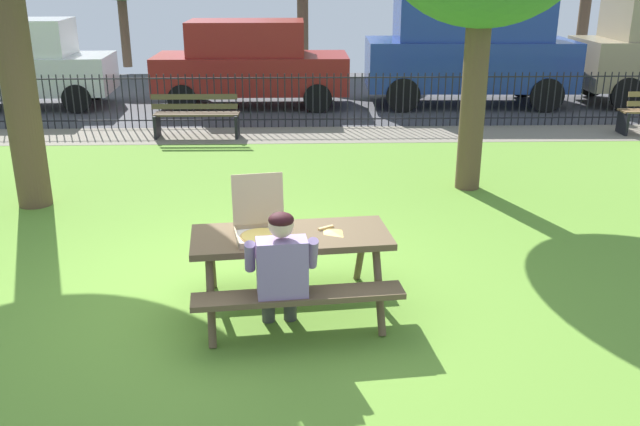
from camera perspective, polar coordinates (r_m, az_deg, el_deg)
ground at (r=8.60m, az=-6.21°, el=-1.33°), size 28.00×11.50×0.02m
cobblestone_walkway at (r=13.43m, az=-4.72°, el=6.42°), size 28.00×1.40×0.01m
street_asphalt at (r=17.86m, az=-4.07°, el=9.72°), size 28.00×7.64×0.01m
picnic_table_foreground at (r=6.32m, az=-2.41°, el=-3.21°), size 1.95×1.66×0.79m
pizza_box_open at (r=6.22m, az=-4.92°, el=-0.98°), size 0.55×0.59×0.52m
pizza_slice_on_table at (r=6.31m, az=0.97°, el=-1.50°), size 0.26×0.29×0.02m
adult_at_table at (r=5.83m, az=-3.23°, el=-4.63°), size 0.63×0.62×1.19m
iron_fence_streetside at (r=14.01m, az=-4.66°, el=9.28°), size 21.16×0.03×1.08m
park_bench_center at (r=13.33m, az=-10.20°, el=7.92°), size 1.61×0.49×0.85m
parked_car_left at (r=17.40m, az=-23.38°, el=11.33°), size 3.98×1.98×1.98m
parked_car_center at (r=16.28m, az=-5.79°, el=12.31°), size 4.40×1.92×1.94m
parked_car_right at (r=16.70m, az=12.27°, el=13.19°), size 4.77×2.21×2.46m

